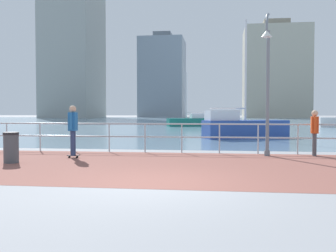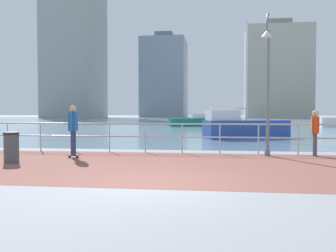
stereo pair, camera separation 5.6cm
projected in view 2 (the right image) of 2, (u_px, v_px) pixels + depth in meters
The scene contains 13 objects.
ground at pixel (208, 124), 47.79m from camera, with size 220.00×220.00×0.00m, color gray.
brick_paving at pixel (171, 165), 10.91m from camera, with size 28.00×6.77×0.01m, color brown.
harbor_water at pixel (210, 122), 58.83m from camera, with size 180.00×88.00×0.00m, color #6B899E.
waterfront_railing at pixel (182, 132), 14.23m from camera, with size 25.25×0.06×1.12m.
lamppost at pixel (268, 77), 13.00m from camera, with size 0.40×0.81×4.94m.
skateboarder at pixel (73, 126), 12.67m from camera, with size 0.41×0.56×1.75m.
bystander at pixel (315, 129), 13.26m from camera, with size 0.29×0.56×1.60m.
trash_bin at pixel (11, 147), 11.47m from camera, with size 0.46×0.46×0.93m.
sailboat_gray at pixel (243, 127), 22.10m from camera, with size 5.10×3.20×6.86m.
sailboat_ivory at pixel (189, 121), 40.08m from camera, with size 4.19×2.62×5.64m.
tower_slate at pixel (75, 44), 97.72m from camera, with size 12.34×16.37×39.80m.
tower_concrete at pixel (277, 73), 97.69m from camera, with size 15.98×12.70×24.88m.
tower_beige at pixel (164, 78), 112.78m from camera, with size 12.71×13.74×24.83m.
Camera 2 is at (1.36, -8.01, 1.54)m, focal length 40.69 mm.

